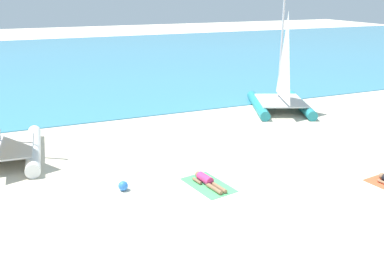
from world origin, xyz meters
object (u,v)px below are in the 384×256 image
sailboat_teal (281,94)px  beach_ball (123,186)px  towel_left (208,185)px  sunbather_left (207,181)px

sailboat_teal → beach_ball: bearing=-127.1°
towel_left → sunbather_left: 0.14m
sailboat_teal → towel_left: bearing=-115.6°
sailboat_teal → sunbather_left: sailboat_teal is taller
sailboat_teal → towel_left: sailboat_teal is taller
towel_left → sunbather_left: sunbather_left is taller
sunbather_left → sailboat_teal: bearing=31.9°
sunbather_left → towel_left: bearing=-90.0°
towel_left → beach_ball: size_ratio=5.87×
towel_left → beach_ball: 2.84m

